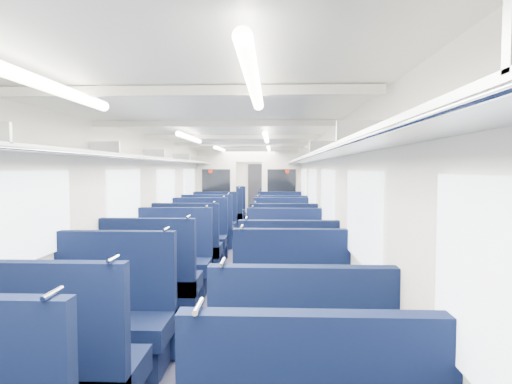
{
  "coord_description": "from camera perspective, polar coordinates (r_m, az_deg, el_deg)",
  "views": [
    {
      "loc": [
        0.65,
        -8.77,
        1.82
      ],
      "look_at": [
        0.2,
        2.65,
        1.2
      ],
      "focal_mm": 30.46,
      "sensor_mm": 36.0,
      "label": 1
    }
  ],
  "objects": [
    {
      "name": "seat_14",
      "position": [
        8.73,
        -7.58,
        -6.34
      ],
      "size": [
        1.14,
        0.63,
        1.26
      ],
      "color": "#0A1432",
      "rests_on": "floor"
    },
    {
      "name": "seat_20",
      "position": [
        13.1,
        -4.24,
        -3.17
      ],
      "size": [
        1.14,
        0.63,
        1.26
      ],
      "color": "#0A1432",
      "rests_on": "floor"
    },
    {
      "name": "seat_11",
      "position": [
        6.42,
        3.85,
        -9.77
      ],
      "size": [
        1.14,
        0.63,
        1.26
      ],
      "color": "#0A1432",
      "rests_on": "floor"
    },
    {
      "name": "ceiling_fittings",
      "position": [
        8.54,
        -2.12,
        6.26
      ],
      "size": [
        2.7,
        16.06,
        0.11
      ],
      "color": "silver",
      "rests_on": "ceiling"
    },
    {
      "name": "end_door",
      "position": [
        17.74,
        0.17,
        0.46
      ],
      "size": [
        0.75,
        0.06,
        2.0
      ],
      "primitive_type": "cube",
      "color": "black",
      "rests_on": "floor"
    },
    {
      "name": "seat_7",
      "position": [
        4.29,
        4.69,
        -16.36
      ],
      "size": [
        1.14,
        0.63,
        1.26
      ],
      "color": "#0A1432",
      "rests_on": "floor"
    },
    {
      "name": "seat_8",
      "position": [
        5.59,
        -13.48,
        -11.79
      ],
      "size": [
        1.14,
        0.63,
        1.26
      ],
      "color": "#0A1432",
      "rests_on": "floor"
    },
    {
      "name": "seat_13",
      "position": [
        7.56,
        3.61,
        -7.8
      ],
      "size": [
        1.14,
        0.63,
        1.26
      ],
      "color": "#0A1432",
      "rests_on": "floor"
    },
    {
      "name": "seat_9",
      "position": [
        5.26,
        4.22,
        -12.68
      ],
      "size": [
        1.14,
        0.63,
        1.26
      ],
      "color": "#0A1432",
      "rests_on": "floor"
    },
    {
      "name": "dado_right",
      "position": [
        8.92,
        6.99,
        -6.39
      ],
      "size": [
        0.03,
        17.9,
        0.7
      ],
      "primitive_type": "cube",
      "color": "black",
      "rests_on": "floor"
    },
    {
      "name": "seat_19",
      "position": [
        10.97,
        3.19,
        -4.39
      ],
      "size": [
        1.14,
        0.63,
        1.26
      ],
      "color": "#0A1432",
      "rests_on": "floor"
    },
    {
      "name": "seat_23",
      "position": [
        14.02,
        2.99,
        -2.75
      ],
      "size": [
        1.14,
        0.63,
        1.26
      ],
      "color": "#0A1432",
      "rests_on": "floor"
    },
    {
      "name": "wall_right",
      "position": [
        8.82,
        7.13,
        -1.1
      ],
      "size": [
        0.02,
        18.0,
        2.35
      ],
      "primitive_type": "cube",
      "color": "beige",
      "rests_on": "floor"
    },
    {
      "name": "dado_left",
      "position": [
        9.12,
        -10.73,
        -6.22
      ],
      "size": [
        0.03,
        17.9,
        0.7
      ],
      "primitive_type": "cube",
      "color": "black",
      "rests_on": "floor"
    },
    {
      "name": "seat_15",
      "position": [
        8.75,
        3.42,
        -6.3
      ],
      "size": [
        1.14,
        0.63,
        1.26
      ],
      "color": "#0A1432",
      "rests_on": "floor"
    },
    {
      "name": "windows",
      "position": [
        8.35,
        -2.22,
        0.37
      ],
      "size": [
        2.78,
        15.6,
        0.75
      ],
      "color": "white",
      "rests_on": "wall_left"
    },
    {
      "name": "floor",
      "position": [
        8.98,
        -1.97,
        -8.58
      ],
      "size": [
        2.8,
        18.0,
        0.01
      ],
      "primitive_type": "cube",
      "color": "black",
      "rests_on": "ground"
    },
    {
      "name": "luggage_rack_right",
      "position": [
        8.79,
        5.94,
        4.1
      ],
      "size": [
        0.36,
        17.4,
        0.18
      ],
      "color": "#B2B5BA",
      "rests_on": "wall_right"
    },
    {
      "name": "wall_left",
      "position": [
        9.03,
        -10.88,
        -1.04
      ],
      "size": [
        0.02,
        18.0,
        2.35
      ],
      "primitive_type": "cube",
      "color": "beige",
      "rests_on": "floor"
    },
    {
      "name": "seat_12",
      "position": [
        7.7,
        -8.95,
        -7.63
      ],
      "size": [
        1.14,
        0.63,
        1.26
      ],
      "color": "#0A1432",
      "rests_on": "floor"
    },
    {
      "name": "luggage_rack_left",
      "position": [
        8.96,
        -9.76,
        4.05
      ],
      "size": [
        0.36,
        17.4,
        0.18
      ],
      "color": "#B2B5BA",
      "rests_on": "wall_left"
    },
    {
      "name": "bulkhead",
      "position": [
        11.63,
        -0.94,
        0.22
      ],
      "size": [
        2.8,
        0.1,
        2.35
      ],
      "color": "silver",
      "rests_on": "floor"
    },
    {
      "name": "seat_4",
      "position": [
        3.48,
        -25.01,
        -21.41
      ],
      "size": [
        1.14,
        0.63,
        1.26
      ],
      "color": "#0A1432",
      "rests_on": "floor"
    },
    {
      "name": "seat_22",
      "position": [
        14.22,
        -3.72,
        -2.67
      ],
      "size": [
        1.14,
        0.63,
        1.26
      ],
      "color": "#0A1432",
      "rests_on": "floor"
    },
    {
      "name": "seat_21",
      "position": [
        13.07,
        3.04,
        -3.18
      ],
      "size": [
        1.14,
        0.63,
        1.26
      ],
      "color": "#0A1432",
      "rests_on": "floor"
    },
    {
      "name": "seat_16",
      "position": [
        9.99,
        -6.31,
        -5.14
      ],
      "size": [
        1.14,
        0.63,
        1.26
      ],
      "color": "#0A1432",
      "rests_on": "floor"
    },
    {
      "name": "seat_10",
      "position": [
        6.61,
        -10.89,
        -9.43
      ],
      "size": [
        1.14,
        0.63,
        1.26
      ],
      "color": "#0A1432",
      "rests_on": "floor"
    },
    {
      "name": "ceiling",
      "position": [
        8.81,
        -1.99,
        6.56
      ],
      "size": [
        2.8,
        18.0,
        0.01
      ],
      "primitive_type": "cube",
      "color": "white",
      "rests_on": "wall_left"
    },
    {
      "name": "seat_18",
      "position": [
        10.94,
        -5.55,
        -4.41
      ],
      "size": [
        1.14,
        0.63,
        1.26
      ],
      "color": "#0A1432",
      "rests_on": "floor"
    },
    {
      "name": "wall_far",
      "position": [
        17.79,
        0.17,
        1.03
      ],
      "size": [
        2.8,
        0.02,
        2.35
      ],
      "primitive_type": "cube",
      "color": "beige",
      "rests_on": "floor"
    },
    {
      "name": "seat_6",
      "position": [
        4.35,
        -18.55,
        -16.21
      ],
      "size": [
        1.14,
        0.63,
        1.26
      ],
      "color": "#0A1432",
      "rests_on": "floor"
    },
    {
      "name": "seat_17",
      "position": [
        9.69,
        3.31,
        -5.38
      ],
      "size": [
        1.14,
        0.63,
        1.26
      ],
      "color": "#0A1432",
      "rests_on": "floor"
    }
  ]
}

